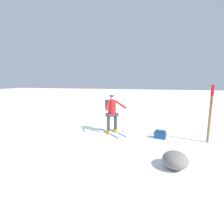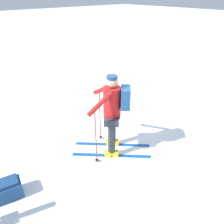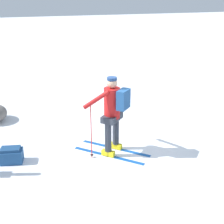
{
  "view_description": "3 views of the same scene",
  "coord_description": "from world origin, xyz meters",
  "px_view_note": "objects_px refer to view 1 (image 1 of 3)",
  "views": [
    {
      "loc": [
        -7.69,
        -2.42,
        2.47
      ],
      "look_at": [
        0.09,
        -0.43,
        1.0
      ],
      "focal_mm": 28.0,
      "sensor_mm": 36.0,
      "label": 1
    },
    {
      "loc": [
        3.0,
        -3.07,
        3.21
      ],
      "look_at": [
        0.09,
        -0.43,
        1.0
      ],
      "focal_mm": 35.0,
      "sensor_mm": 36.0,
      "label": 2
    },
    {
      "loc": [
        6.13,
        -2.5,
        3.51
      ],
      "look_at": [
        0.09,
        -0.43,
        1.0
      ],
      "focal_mm": 50.0,
      "sensor_mm": 36.0,
      "label": 3
    }
  ],
  "objects_px": {
    "skier": "(112,111)",
    "trail_marker": "(211,110)",
    "rock_boulder": "(175,160)",
    "dropped_backpack": "(160,135)"
  },
  "relations": [
    {
      "from": "skier",
      "to": "trail_marker",
      "type": "xyz_separation_m",
      "value": [
        -0.36,
        -4.07,
        0.29
      ]
    },
    {
      "from": "trail_marker",
      "to": "rock_boulder",
      "type": "bearing_deg",
      "value": 149.41
    },
    {
      "from": "skier",
      "to": "dropped_backpack",
      "type": "height_order",
      "value": "skier"
    },
    {
      "from": "skier",
      "to": "trail_marker",
      "type": "bearing_deg",
      "value": -95.05
    },
    {
      "from": "skier",
      "to": "rock_boulder",
      "type": "xyz_separation_m",
      "value": [
        -2.85,
        -2.6,
        -0.81
      ]
    },
    {
      "from": "rock_boulder",
      "to": "skier",
      "type": "bearing_deg",
      "value": 42.35
    },
    {
      "from": "trail_marker",
      "to": "rock_boulder",
      "type": "distance_m",
      "value": 3.1
    },
    {
      "from": "skier",
      "to": "dropped_backpack",
      "type": "xyz_separation_m",
      "value": [
        -0.3,
        -2.23,
        -0.88
      ]
    },
    {
      "from": "trail_marker",
      "to": "dropped_backpack",
      "type": "bearing_deg",
      "value": 88.23
    },
    {
      "from": "dropped_backpack",
      "to": "trail_marker",
      "type": "distance_m",
      "value": 2.19
    }
  ]
}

